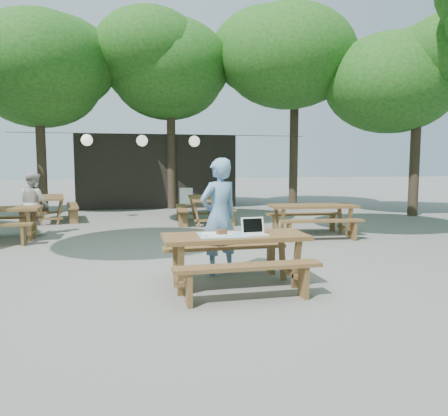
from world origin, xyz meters
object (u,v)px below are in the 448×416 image
plastic_chair (187,208)px  woman (219,216)px  second_person (34,203)px  main_picnic_table (235,260)px

plastic_chair → woman: bearing=-98.9°
woman → second_person: bearing=-75.3°
main_picnic_table → plastic_chair: plastic_chair is taller
main_picnic_table → woman: bearing=94.3°
plastic_chair → main_picnic_table: bearing=-98.1°
second_person → plastic_chair: size_ratio=1.69×
woman → plastic_chair: size_ratio=2.02×
main_picnic_table → woman: size_ratio=1.10×
main_picnic_table → plastic_chair: 8.41m
woman → second_person: (-3.55, 4.61, -0.15)m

